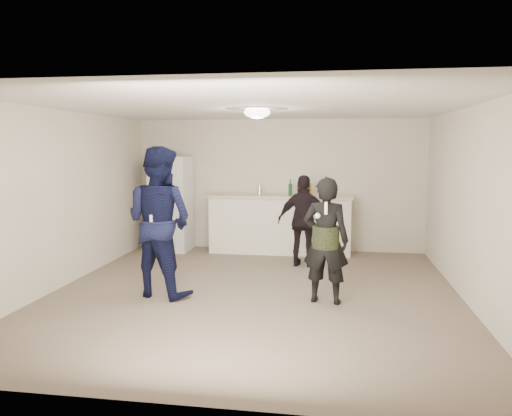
# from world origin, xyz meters

# --- Properties ---
(floor) EXTENTS (6.00, 6.00, 0.00)m
(floor) POSITION_xyz_m (0.00, 0.00, 0.00)
(floor) COLOR #6B5B4C
(floor) RESTS_ON ground
(ceiling) EXTENTS (6.00, 6.00, 0.00)m
(ceiling) POSITION_xyz_m (0.00, 0.00, 2.50)
(ceiling) COLOR silver
(ceiling) RESTS_ON wall_back
(wall_back) EXTENTS (6.00, 0.00, 6.00)m
(wall_back) POSITION_xyz_m (0.00, 3.00, 1.25)
(wall_back) COLOR beige
(wall_back) RESTS_ON floor
(wall_front) EXTENTS (6.00, 0.00, 6.00)m
(wall_front) POSITION_xyz_m (0.00, -3.00, 1.25)
(wall_front) COLOR beige
(wall_front) RESTS_ON floor
(wall_left) EXTENTS (0.00, 6.00, 6.00)m
(wall_left) POSITION_xyz_m (-2.75, 0.00, 1.25)
(wall_left) COLOR beige
(wall_left) RESTS_ON floor
(wall_right) EXTENTS (0.00, 6.00, 6.00)m
(wall_right) POSITION_xyz_m (2.75, 0.00, 1.25)
(wall_right) COLOR beige
(wall_right) RESTS_ON floor
(counter) EXTENTS (2.60, 0.56, 1.05)m
(counter) POSITION_xyz_m (0.07, 2.67, 0.53)
(counter) COLOR white
(counter) RESTS_ON floor
(counter_top) EXTENTS (2.68, 0.64, 0.04)m
(counter_top) POSITION_xyz_m (0.07, 2.67, 1.07)
(counter_top) COLOR beige
(counter_top) RESTS_ON counter
(fridge) EXTENTS (0.70, 0.70, 1.80)m
(fridge) POSITION_xyz_m (-2.02, 2.60, 0.90)
(fridge) COLOR white
(fridge) RESTS_ON floor
(fridge_handle) EXTENTS (0.02, 0.02, 0.60)m
(fridge_handle) POSITION_xyz_m (-1.74, 2.23, 1.30)
(fridge_handle) COLOR #BABBBF
(fridge_handle) RESTS_ON fridge
(ceiling_dome) EXTENTS (0.36, 0.36, 0.16)m
(ceiling_dome) POSITION_xyz_m (0.00, 0.30, 2.45)
(ceiling_dome) COLOR white
(ceiling_dome) RESTS_ON ceiling
(shaker) EXTENTS (0.08, 0.08, 0.17)m
(shaker) POSITION_xyz_m (-0.31, 2.62, 1.18)
(shaker) COLOR silver
(shaker) RESTS_ON counter_top
(man) EXTENTS (1.14, 1.00, 1.99)m
(man) POSITION_xyz_m (-1.24, -0.23, 1.00)
(man) COLOR #101543
(man) RESTS_ON floor
(woman) EXTENTS (0.64, 0.47, 1.61)m
(woman) POSITION_xyz_m (0.96, -0.23, 0.81)
(woman) COLOR black
(woman) RESTS_ON floor
(camo_shorts) EXTENTS (0.34, 0.34, 0.28)m
(camo_shorts) POSITION_xyz_m (0.96, -0.23, 0.85)
(camo_shorts) COLOR #2A3A1A
(camo_shorts) RESTS_ON woman
(spectator) EXTENTS (0.92, 0.45, 1.52)m
(spectator) POSITION_xyz_m (0.58, 1.69, 0.76)
(spectator) COLOR black
(spectator) RESTS_ON floor
(remote_man) EXTENTS (0.04, 0.04, 0.15)m
(remote_man) POSITION_xyz_m (-1.24, -0.51, 1.05)
(remote_man) COLOR white
(remote_man) RESTS_ON man
(nunchuk_man) EXTENTS (0.07, 0.07, 0.07)m
(nunchuk_man) POSITION_xyz_m (-1.12, -0.48, 0.98)
(nunchuk_man) COLOR silver
(nunchuk_man) RESTS_ON man
(remote_woman) EXTENTS (0.04, 0.04, 0.15)m
(remote_woman) POSITION_xyz_m (0.96, -0.48, 1.25)
(remote_woman) COLOR white
(remote_woman) RESTS_ON woman
(nunchuk_woman) EXTENTS (0.07, 0.07, 0.07)m
(nunchuk_woman) POSITION_xyz_m (0.86, -0.45, 1.15)
(nunchuk_woman) COLOR white
(nunchuk_woman) RESTS_ON woman
(bottle_cluster) EXTENTS (0.71, 0.33, 0.28)m
(bottle_cluster) POSITION_xyz_m (0.54, 2.70, 1.20)
(bottle_cluster) COLOR #936815
(bottle_cluster) RESTS_ON counter_top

